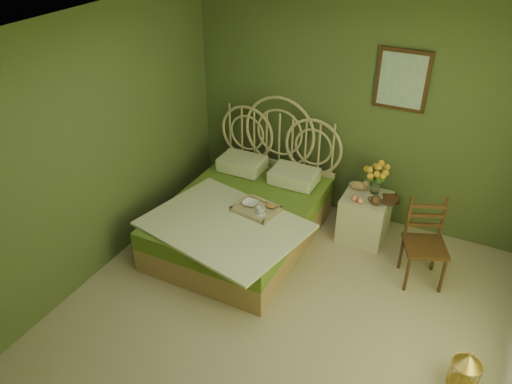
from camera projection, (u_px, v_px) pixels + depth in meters
The scene contains 13 objects.
floor at pixel (272, 334), 4.51m from camera, with size 4.50×4.50×0.00m, color tan.
ceiling at pixel (279, 46), 3.15m from camera, with size 4.50×4.50×0.00m, color silver.
wall_back at pixel (360, 113), 5.54m from camera, with size 4.00×4.00×0.00m, color #4A592E.
wall_left at pixel (78, 160), 4.59m from camera, with size 4.50×4.50×0.00m, color #4A592E.
wall_art at pixel (402, 80), 5.13m from camera, with size 0.54×0.04×0.64m.
bed at pixel (244, 215), 5.60m from camera, with size 1.75×2.21×1.37m.
nightstand at pixel (366, 211), 5.58m from camera, with size 0.50×0.50×0.98m.
chair at pixel (428, 237), 4.93m from camera, with size 0.52×0.52×0.90m.
birdcage at pixel (465, 371), 3.96m from camera, with size 0.23×0.23×0.35m.
book_lower at pixel (384, 199), 5.41m from camera, with size 0.15×0.21×0.02m, color #381E0F.
book_upper at pixel (384, 197), 5.40m from camera, with size 0.15×0.20×0.02m, color #472819.
cereal_bowl at pixel (250, 203), 5.35m from camera, with size 0.16×0.16×0.04m, color white.
coffee_cup at pixel (261, 211), 5.19m from camera, with size 0.09×0.09×0.08m, color white.
Camera 1 is at (1.29, -2.89, 3.47)m, focal length 35.00 mm.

